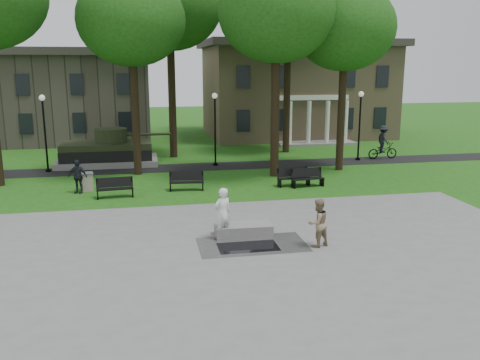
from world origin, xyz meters
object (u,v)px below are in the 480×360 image
(concrete_block, at_px, (243,230))
(trash_bin, at_px, (87,182))
(skateboarder, at_px, (223,213))
(park_bench_0, at_px, (115,187))
(cyclist, at_px, (383,145))
(friend_watching, at_px, (318,223))

(concrete_block, distance_m, trash_bin, 10.94)
(concrete_block, xyz_separation_m, trash_bin, (-6.70, 8.64, 0.24))
(skateboarder, relative_size, park_bench_0, 1.08)
(trash_bin, bearing_deg, concrete_block, -52.22)
(concrete_block, xyz_separation_m, cyclist, (12.83, 14.27, 0.71))
(skateboarder, height_order, park_bench_0, skateboarder)
(cyclist, relative_size, park_bench_0, 1.28)
(skateboarder, bearing_deg, concrete_block, 168.74)
(skateboarder, bearing_deg, cyclist, -158.30)
(cyclist, bearing_deg, friend_watching, 143.92)
(park_bench_0, bearing_deg, concrete_block, -58.18)
(concrete_block, relative_size, skateboarder, 1.11)
(concrete_block, height_order, skateboarder, skateboarder)
(skateboarder, bearing_deg, trash_bin, -81.43)
(concrete_block, distance_m, cyclist, 19.20)
(concrete_block, relative_size, trash_bin, 2.29)
(skateboarder, relative_size, friend_watching, 1.11)
(concrete_block, relative_size, friend_watching, 1.23)
(skateboarder, relative_size, cyclist, 0.85)
(trash_bin, bearing_deg, skateboarder, -56.53)
(friend_watching, bearing_deg, cyclist, -145.14)
(concrete_block, distance_m, friend_watching, 3.04)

